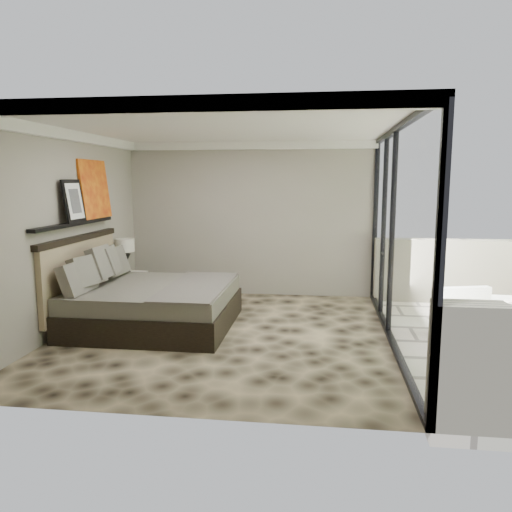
# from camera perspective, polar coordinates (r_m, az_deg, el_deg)

# --- Properties ---
(floor) EXTENTS (5.00, 5.00, 0.00)m
(floor) POSITION_cam_1_polar(r_m,az_deg,el_deg) (7.04, -3.55, -8.83)
(floor) COLOR black
(floor) RESTS_ON ground
(ceiling) EXTENTS (4.50, 5.00, 0.02)m
(ceiling) POSITION_cam_1_polar(r_m,az_deg,el_deg) (6.75, -3.78, 14.40)
(ceiling) COLOR silver
(ceiling) RESTS_ON back_wall
(back_wall) EXTENTS (4.50, 0.02, 2.80)m
(back_wall) POSITION_cam_1_polar(r_m,az_deg,el_deg) (9.20, -0.66, 4.21)
(back_wall) COLOR gray
(back_wall) RESTS_ON floor
(left_wall) EXTENTS (0.02, 5.00, 2.80)m
(left_wall) POSITION_cam_1_polar(r_m,az_deg,el_deg) (7.51, -20.70, 2.65)
(left_wall) COLOR gray
(left_wall) RESTS_ON floor
(glass_wall) EXTENTS (0.08, 5.00, 2.80)m
(glass_wall) POSITION_cam_1_polar(r_m,az_deg,el_deg) (6.69, 15.62, 2.22)
(glass_wall) COLOR white
(glass_wall) RESTS_ON floor
(terrace_slab) EXTENTS (3.00, 5.00, 0.12)m
(terrace_slab) POSITION_cam_1_polar(r_m,az_deg,el_deg) (7.35, 26.95, -9.50)
(terrace_slab) COLOR beige
(terrace_slab) RESTS_ON ground
(picture_ledge) EXTENTS (0.12, 2.20, 0.05)m
(picture_ledge) POSITION_cam_1_polar(r_m,az_deg,el_deg) (7.56, -19.98, 3.49)
(picture_ledge) COLOR black
(picture_ledge) RESTS_ON left_wall
(bed) EXTENTS (2.27, 2.19, 1.26)m
(bed) POSITION_cam_1_polar(r_m,az_deg,el_deg) (7.46, -12.26, -5.09)
(bed) COLOR black
(bed) RESTS_ON floor
(nightstand) EXTENTS (0.64, 0.64, 0.51)m
(nightstand) POSITION_cam_1_polar(r_m,az_deg,el_deg) (8.99, -14.24, -3.55)
(nightstand) COLOR black
(nightstand) RESTS_ON floor
(table_lamp) EXTENTS (0.33, 0.33, 0.60)m
(table_lamp) POSITION_cam_1_polar(r_m,az_deg,el_deg) (8.90, -14.74, 0.54)
(table_lamp) COLOR black
(table_lamp) RESTS_ON nightstand
(abstract_canvas) EXTENTS (0.13, 0.90, 0.90)m
(abstract_canvas) POSITION_cam_1_polar(r_m,az_deg,el_deg) (8.18, -17.95, 7.27)
(abstract_canvas) COLOR #C16110
(abstract_canvas) RESTS_ON picture_ledge
(framed_print) EXTENTS (0.11, 0.50, 0.60)m
(framed_print) POSITION_cam_1_polar(r_m,az_deg,el_deg) (7.45, -20.12, 5.92)
(framed_print) COLOR black
(framed_print) RESTS_ON picture_ledge
(ottoman) EXTENTS (0.46, 0.46, 0.45)m
(ottoman) POSITION_cam_1_polar(r_m,az_deg,el_deg) (8.01, 26.43, -5.91)
(ottoman) COLOR white
(ottoman) RESTS_ON terrace_slab
(lounger) EXTENTS (1.23, 1.82, 0.65)m
(lounger) POSITION_cam_1_polar(r_m,az_deg,el_deg) (6.97, 25.21, -8.09)
(lounger) COLOR silver
(lounger) RESTS_ON terrace_slab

